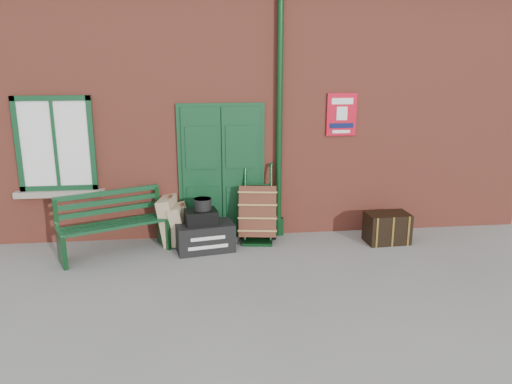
{
  "coord_description": "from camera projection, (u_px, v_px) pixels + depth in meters",
  "views": [
    {
      "loc": [
        -0.66,
        -6.6,
        2.93
      ],
      "look_at": [
        0.17,
        0.6,
        1.0
      ],
      "focal_mm": 35.0,
      "sensor_mm": 36.0,
      "label": 1
    }
  ],
  "objects": [
    {
      "name": "porter_trolley",
      "position": [
        258.0,
        212.0,
        8.25
      ],
      "size": [
        0.69,
        0.74,
        1.25
      ],
      "rotation": [
        0.0,
        0.0,
        -0.15
      ],
      "color": "black",
      "rests_on": "ground"
    },
    {
      "name": "bench",
      "position": [
        112.0,
        222.0,
        7.68
      ],
      "size": [
        1.7,
        1.12,
        1.01
      ],
      "rotation": [
        0.0,
        0.0,
        0.42
      ],
      "color": "#103B1F",
      "rests_on": "ground"
    },
    {
      "name": "suitcase_front",
      "position": [
        181.0,
        225.0,
        8.06
      ],
      "size": [
        0.44,
        0.55,
        0.68
      ],
      "primitive_type": "cube",
      "rotation": [
        0.0,
        -0.25,
        -0.19
      ],
      "color": "tan",
      "rests_on": "ground"
    },
    {
      "name": "hatbox",
      "position": [
        203.0,
        204.0,
        7.75
      ],
      "size": [
        0.31,
        0.31,
        0.18
      ],
      "primitive_type": "cylinder",
      "rotation": [
        0.0,
        0.0,
        0.18
      ],
      "color": "black",
      "rests_on": "strongbox"
    },
    {
      "name": "strongbox",
      "position": [
        201.0,
        217.0,
        7.77
      ],
      "size": [
        0.55,
        0.44,
        0.22
      ],
      "primitive_type": "cube",
      "rotation": [
        0.0,
        0.0,
        0.18
      ],
      "color": "black",
      "rests_on": "houdini_trunk"
    },
    {
      "name": "ground",
      "position": [
        249.0,
        270.0,
        7.17
      ],
      "size": [
        80.0,
        80.0,
        0.0
      ],
      "primitive_type": "plane",
      "color": "gray",
      "rests_on": "ground"
    },
    {
      "name": "suitcase_back",
      "position": [
        170.0,
        220.0,
        8.12
      ],
      "size": [
        0.43,
        0.6,
        0.79
      ],
      "primitive_type": "cube",
      "rotation": [
        0.0,
        -0.15,
        -0.19
      ],
      "color": "tan",
      "rests_on": "ground"
    },
    {
      "name": "houdini_trunk",
      "position": [
        205.0,
        237.0,
        7.86
      ],
      "size": [
        0.96,
        0.64,
        0.44
      ],
      "primitive_type": "cube",
      "rotation": [
        0.0,
        0.0,
        0.18
      ],
      "color": "black",
      "rests_on": "ground"
    },
    {
      "name": "station_building",
      "position": [
        231.0,
        99.0,
        9.96
      ],
      "size": [
        10.3,
        4.3,
        4.36
      ],
      "color": "#9F4433",
      "rests_on": "ground"
    },
    {
      "name": "dark_trunk",
      "position": [
        387.0,
        228.0,
        8.21
      ],
      "size": [
        0.71,
        0.48,
        0.5
      ],
      "primitive_type": "cube",
      "rotation": [
        0.0,
        0.0,
        0.05
      ],
      "color": "black",
      "rests_on": "ground"
    }
  ]
}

